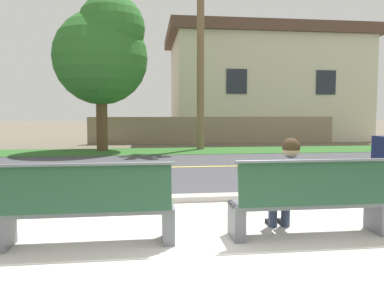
# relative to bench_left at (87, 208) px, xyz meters

# --- Properties ---
(ground_plane) EXTENTS (140.00, 140.00, 0.00)m
(ground_plane) POSITION_rel_bench_left_xyz_m (1.36, 7.71, -0.46)
(ground_plane) COLOR #665B4C
(sidewalk_pavement) EXTENTS (44.00, 3.60, 0.01)m
(sidewalk_pavement) POSITION_rel_bench_left_xyz_m (1.36, 0.11, -0.46)
(sidewalk_pavement) COLOR beige
(sidewalk_pavement) RESTS_ON ground_plane
(curb_edge) EXTENTS (44.00, 0.30, 0.11)m
(curb_edge) POSITION_rel_bench_left_xyz_m (1.36, 2.06, -0.41)
(curb_edge) COLOR #ADA89E
(curb_edge) RESTS_ON ground_plane
(street_asphalt) EXTENTS (52.00, 8.00, 0.01)m
(street_asphalt) POSITION_rel_bench_left_xyz_m (1.36, 6.21, -0.46)
(street_asphalt) COLOR #424247
(street_asphalt) RESTS_ON ground_plane
(road_centre_line) EXTENTS (48.00, 0.14, 0.01)m
(road_centre_line) POSITION_rel_bench_left_xyz_m (1.36, 6.21, -0.45)
(road_centre_line) COLOR #E0CC4C
(road_centre_line) RESTS_ON ground_plane
(far_verge_grass) EXTENTS (48.00, 2.80, 0.02)m
(far_verge_grass) POSITION_rel_bench_left_xyz_m (1.36, 10.81, -0.46)
(far_verge_grass) COLOR #2D6026
(far_verge_grass) RESTS_ON ground_plane
(bench_left) EXTENTS (2.01, 0.48, 1.01)m
(bench_left) POSITION_rel_bench_left_xyz_m (0.00, 0.00, 0.00)
(bench_left) COLOR slate
(bench_left) RESTS_ON ground_plane
(bench_right) EXTENTS (2.01, 0.48, 1.01)m
(bench_right) POSITION_rel_bench_left_xyz_m (2.72, 0.00, 0.00)
(bench_right) COLOR slate
(bench_right) RESTS_ON ground_plane
(seated_person_blue) EXTENTS (0.52, 0.68, 1.25)m
(seated_person_blue) POSITION_rel_bench_left_xyz_m (2.47, 0.17, 0.21)
(seated_person_blue) COLOR #333D56
(seated_person_blue) RESTS_ON ground_plane
(shade_tree_left) EXTENTS (3.87, 3.87, 6.39)m
(shade_tree_left) POSITION_rel_bench_left_xyz_m (-1.08, 11.32, 3.69)
(shade_tree_left) COLOR brown
(shade_tree_left) RESTS_ON ground_plane
(garden_wall) EXTENTS (13.00, 0.36, 1.40)m
(garden_wall) POSITION_rel_bench_left_xyz_m (4.18, 14.64, 0.24)
(garden_wall) COLOR gray
(garden_wall) RESTS_ON ground_plane
(house_across_street) EXTENTS (11.90, 6.91, 6.53)m
(house_across_street) POSITION_rel_bench_left_xyz_m (7.85, 17.84, 2.84)
(house_across_street) COLOR beige
(house_across_street) RESTS_ON ground_plane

